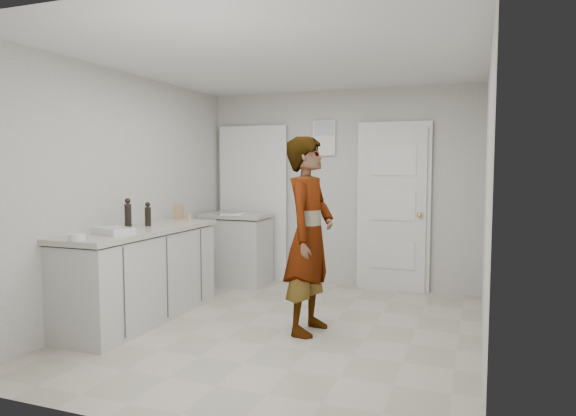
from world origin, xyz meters
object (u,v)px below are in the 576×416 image
at_px(oil_cruet_b, 128,214).
at_px(person, 309,235).
at_px(egg_bowl, 77,237).
at_px(baking_dish, 114,231).
at_px(oil_cruet_a, 148,215).
at_px(cake_mix_box, 179,212).
at_px(spice_jar, 189,217).

bearing_deg(oil_cruet_b, person, 9.96).
bearing_deg(egg_bowl, baking_dish, 89.91).
xyz_separation_m(person, oil_cruet_a, (-1.71, -0.07, 0.14)).
distance_m(oil_cruet_b, baking_dish, 0.41).
bearing_deg(baking_dish, oil_cruet_a, 96.48).
bearing_deg(person, oil_cruet_a, 96.37).
xyz_separation_m(person, oil_cruet_b, (-1.77, -0.31, 0.17)).
height_order(oil_cruet_a, egg_bowl, oil_cruet_a).
relative_size(cake_mix_box, baking_dish, 0.45).
bearing_deg(person, cake_mix_box, 74.44).
xyz_separation_m(spice_jar, egg_bowl, (-0.02, -1.71, -0.01)).
distance_m(person, baking_dish, 1.78).
bearing_deg(spice_jar, person, -19.55).
distance_m(baking_dish, egg_bowl, 0.45).
bearing_deg(oil_cruet_a, person, 2.24).
distance_m(cake_mix_box, baking_dish, 1.34).
bearing_deg(person, egg_bowl, 128.64).
distance_m(oil_cruet_a, oil_cruet_b, 0.25).
bearing_deg(oil_cruet_a, baking_dish, -83.52).
bearing_deg(cake_mix_box, oil_cruet_a, -103.20).
xyz_separation_m(spice_jar, baking_dish, (-0.02, -1.26, -0.01)).
distance_m(person, oil_cruet_b, 1.80).
distance_m(oil_cruet_a, egg_bowl, 1.07).
height_order(baking_dish, egg_bowl, baking_dish).
bearing_deg(spice_jar, oil_cruet_b, -99.48).
relative_size(person, egg_bowl, 12.77).
relative_size(cake_mix_box, oil_cruet_b, 0.57).
bearing_deg(egg_bowl, oil_cruet_b, 98.68).
height_order(cake_mix_box, oil_cruet_b, oil_cruet_b).
height_order(spice_jar, oil_cruet_b, oil_cruet_b).
xyz_separation_m(person, cake_mix_box, (-1.80, 0.64, 0.11)).
bearing_deg(oil_cruet_b, baking_dish, -71.15).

